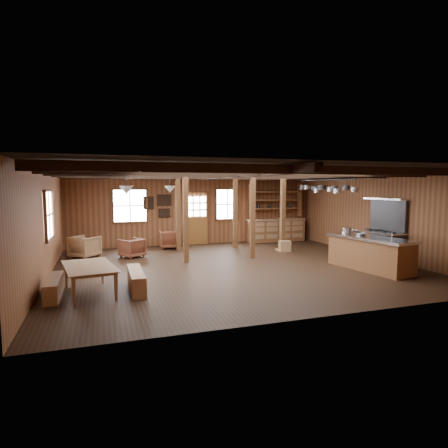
{
  "coord_description": "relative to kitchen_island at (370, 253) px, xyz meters",
  "views": [
    {
      "loc": [
        -3.64,
        -10.16,
        2.36
      ],
      "look_at": [
        0.03,
        1.0,
        1.16
      ],
      "focal_mm": 30.0,
      "sensor_mm": 36.0,
      "label": 1
    }
  ],
  "objects": [
    {
      "name": "pendant_lamps",
      "position": [
        -5.75,
        2.58,
        1.77
      ],
      "size": [
        1.86,
        2.36,
        0.66
      ],
      "color": "#29292B",
      "rests_on": "ceiling"
    },
    {
      "name": "window_back_left",
      "position": [
        -6.1,
        6.04,
        1.12
      ],
      "size": [
        1.32,
        0.06,
        1.32
      ],
      "color": "white",
      "rests_on": "wall_back"
    },
    {
      "name": "step_stool",
      "position": [
        -0.91,
        3.38,
        -0.28
      ],
      "size": [
        0.47,
        0.36,
        0.39
      ],
      "primitive_type": "cube",
      "rotation": [
        0.0,
        0.0,
        -0.13
      ],
      "color": "olive",
      "rests_on": "floor"
    },
    {
      "name": "dining_table",
      "position": [
        -7.4,
        -0.05,
        -0.17
      ],
      "size": [
        1.27,
        1.91,
        0.62
      ],
      "primitive_type": "imported",
      "rotation": [
        0.0,
        0.0,
        1.74
      ],
      "color": "#9B6B46",
      "rests_on": "floor"
    },
    {
      "name": "timber_posts",
      "position": [
        -2.98,
        3.66,
        0.92
      ],
      "size": [
        3.95,
        2.35,
        2.8
      ],
      "color": "#492B14",
      "rests_on": "floor"
    },
    {
      "name": "bench_aisle",
      "position": [
        -6.44,
        -0.05,
        -0.26
      ],
      "size": [
        0.3,
        1.61,
        0.44
      ],
      "primitive_type": "cube",
      "color": "olive",
      "rests_on": "floor"
    },
    {
      "name": "armchair_c",
      "position": [
        -7.7,
        4.38,
        -0.11
      ],
      "size": [
        1.11,
        1.12,
        0.73
      ],
      "primitive_type": "imported",
      "rotation": [
        0.0,
        0.0,
        2.44
      ],
      "color": "olive",
      "rests_on": "floor"
    },
    {
      "name": "back_door",
      "position": [
        -3.5,
        6.03,
        0.4
      ],
      "size": [
        1.02,
        0.08,
        2.15
      ],
      "color": "brown",
      "rests_on": "floor"
    },
    {
      "name": "bench_wall",
      "position": [
        -8.15,
        -0.05,
        -0.28
      ],
      "size": [
        0.27,
        1.46,
        0.4
      ],
      "primitive_type": "cube",
      "color": "olive",
      "rests_on": "floor"
    },
    {
      "name": "pot_rack",
      "position": [
        -0.25,
        1.95,
        1.8
      ],
      "size": [
        0.39,
        3.0,
        0.44
      ],
      "color": "#29292B",
      "rests_on": "ceiling"
    },
    {
      "name": "armchair_a",
      "position": [
        -6.22,
        3.97,
        -0.17
      ],
      "size": [
        0.93,
        0.93,
        0.62
      ],
      "primitive_type": "imported",
      "rotation": [
        0.0,
        0.0,
        3.7
      ],
      "color": "brown",
      "rests_on": "floor"
    },
    {
      "name": "ceiling_joists",
      "position": [
        -3.5,
        1.76,
        2.2
      ],
      "size": [
        9.8,
        8.82,
        0.18
      ],
      "color": "black",
      "rests_on": "ceiling"
    },
    {
      "name": "back_counter",
      "position": [
        -0.1,
        5.78,
        0.12
      ],
      "size": [
        2.55,
        0.6,
        2.45
      ],
      "color": "brown",
      "rests_on": "floor"
    },
    {
      "name": "window_back_right",
      "position": [
        -2.2,
        6.04,
        1.12
      ],
      "size": [
        1.02,
        0.06,
        1.32
      ],
      "color": "white",
      "rests_on": "wall_back"
    },
    {
      "name": "armchair_b",
      "position": [
        -4.73,
        5.38,
        -0.14
      ],
      "size": [
        0.76,
        0.78,
        0.68
      ],
      "primitive_type": "imported",
      "rotation": [
        0.0,
        0.0,
        3.08
      ],
      "color": "brown",
      "rests_on": "floor"
    },
    {
      "name": "bowl",
      "position": [
        -0.06,
        0.33,
        0.5
      ],
      "size": [
        0.29,
        0.29,
        0.07
      ],
      "primitive_type": "imported",
      "rotation": [
        0.0,
        0.0,
        0.03
      ],
      "color": "silver",
      "rests_on": "kitchen_island"
    },
    {
      "name": "counter_pot",
      "position": [
        -0.05,
        1.0,
        0.54
      ],
      "size": [
        0.27,
        0.27,
        0.16
      ],
      "primitive_type": "cylinder",
      "color": "silver",
      "rests_on": "kitchen_island"
    },
    {
      "name": "notice_boards",
      "position": [
        -5.0,
        6.04,
        1.16
      ],
      "size": [
        1.08,
        0.03,
        0.9
      ],
      "color": "beige",
      "rests_on": "wall_back"
    },
    {
      "name": "kitchen_island",
      "position": [
        0.0,
        0.0,
        0.0
      ],
      "size": [
        1.28,
        2.61,
        1.2
      ],
      "rotation": [
        0.0,
        0.0,
        0.17
      ],
      "color": "brown",
      "rests_on": "floor"
    },
    {
      "name": "commercial_range",
      "position": [
        1.14,
        0.92,
        0.16
      ],
      "size": [
        0.82,
        1.6,
        1.98
      ],
      "color": "#29292B",
      "rests_on": "floor"
    },
    {
      "name": "window_left",
      "position": [
        -8.46,
        2.08,
        1.12
      ],
      "size": [
        0.14,
        1.24,
        1.32
      ],
      "color": "white",
      "rests_on": "wall_back"
    },
    {
      "name": "room",
      "position": [
        -3.5,
        1.58,
        0.92
      ],
      "size": [
        10.04,
        9.04,
        2.84
      ],
      "color": "black",
      "rests_on": "ground"
    }
  ]
}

